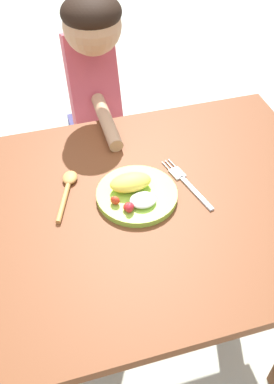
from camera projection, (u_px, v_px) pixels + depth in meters
ground_plane at (110, 350)px, 1.62m from camera, size 8.00×8.00×0.00m
dining_table at (101, 252)px, 1.19m from camera, size 1.27×0.77×0.75m
plate at (135, 192)px, 1.11m from camera, size 0.21×0.21×0.06m
fork at (187, 183)px, 1.16m from camera, size 0.07×0.22×0.01m
spoon at (67, 187)px, 1.14m from camera, size 0.09×0.18×0.02m
person at (96, 124)px, 1.57m from camera, size 0.17×0.44×1.10m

